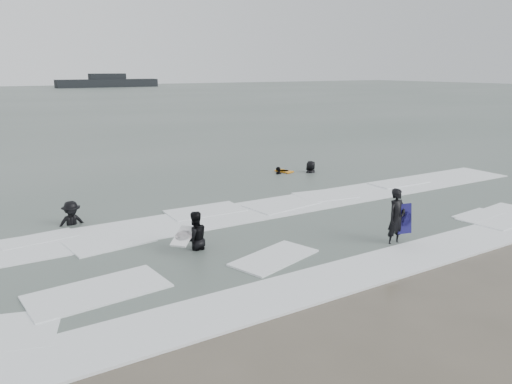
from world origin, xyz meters
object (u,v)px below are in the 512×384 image
surfer_right_far (311,173)px  surfer_breaker (72,227)px  surfer_wading (195,250)px  surfer_right_near (278,175)px  vessel_horizon (108,82)px  surfer_centre (395,245)px

surfer_right_far → surfer_breaker: bearing=-8.9°
surfer_wading → surfer_breaker: (-2.76, 4.43, 0.00)m
surfer_breaker → surfer_right_far: surfer_right_far is taller
surfer_wading → surfer_right_near: bearing=-136.1°
surfer_right_near → surfer_right_far: 1.78m
surfer_right_near → vessel_horizon: bearing=-125.0°
surfer_centre → vessel_horizon: (27.83, 137.42, 1.44)m
vessel_horizon → surfer_wading: bearing=-104.0°
surfer_centre → surfer_breaker: size_ratio=1.04×
surfer_wading → surfer_breaker: bearing=-57.6°
surfer_breaker → surfer_right_near: surfer_breaker is taller
surfer_wading → vessel_horizon: 138.68m
surfer_centre → surfer_right_far: size_ratio=1.02×
surfer_breaker → surfer_right_near: bearing=14.4°
surfer_breaker → surfer_wading: bearing=-61.3°
vessel_horizon → surfer_breaker: bearing=-105.6°
surfer_centre → surfer_right_near: (2.77, 10.86, 0.00)m
surfer_right_near → surfer_breaker: bearing=-6.1°
surfer_centre → surfer_right_near: bearing=72.5°
surfer_breaker → vessel_horizon: 135.10m
surfer_wading → surfer_breaker: surfer_wading is taller
surfer_centre → surfer_right_near: surfer_centre is taller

